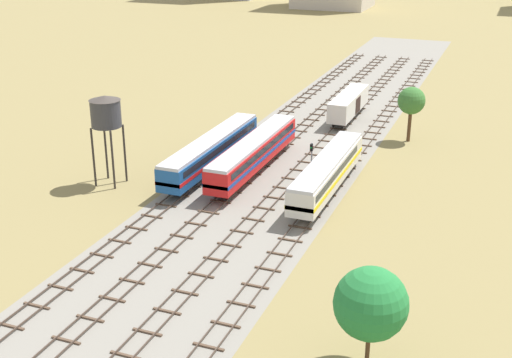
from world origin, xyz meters
TOP-DOWN VIEW (x-y plane):
  - ground_plane at (0.00, 56.00)m, footprint 480.00×480.00m
  - ballast_bed at (0.00, 56.00)m, footprint 18.73×176.00m
  - track_far_left at (-7.37, 57.00)m, footprint 2.40×126.00m
  - track_left at (-2.46, 57.00)m, footprint 2.40×126.00m
  - track_centre_left at (2.46, 57.00)m, footprint 2.40×126.00m
  - track_centre at (7.37, 57.00)m, footprint 2.40×126.00m
  - diesel_railcar_centre_nearest at (7.37, 41.00)m, footprint 2.96×20.50m
  - passenger_coach_far_left_near at (-7.37, 42.97)m, footprint 2.96×22.00m
  - passenger_coach_left_mid at (-2.46, 44.18)m, footprint 2.96×22.00m
  - freight_boxcar_centre_left_midfar at (2.46, 69.95)m, footprint 2.87×14.00m
  - water_tower at (-16.21, 34.92)m, footprint 3.48×3.48m
  - signal_post_nearest at (4.91, 43.00)m, footprint 0.28×0.47m
  - lineside_tree_0 at (18.21, 12.39)m, footprint 4.94×4.94m
  - lineside_tree_1 at (12.59, 62.68)m, footprint 3.64×3.64m

SIDE VIEW (x-z plane):
  - ground_plane at x=0.00m, z-range 0.00..0.00m
  - ballast_bed at x=0.00m, z-range 0.00..0.01m
  - track_far_left at x=-7.37m, z-range -0.01..0.28m
  - track_left at x=-2.46m, z-range -0.01..0.28m
  - track_centre_left at x=2.46m, z-range -0.01..0.28m
  - track_centre at x=7.37m, z-range -0.01..0.28m
  - freight_boxcar_centre_left_midfar at x=2.46m, z-range 0.65..4.25m
  - diesel_railcar_centre_nearest at x=7.37m, z-range 0.70..4.50m
  - passenger_coach_far_left_near at x=-7.37m, z-range 0.71..4.51m
  - passenger_coach_left_mid at x=-2.46m, z-range 0.71..4.51m
  - signal_post_nearest at x=4.91m, z-range 0.69..5.56m
  - lineside_tree_0 at x=18.21m, z-range 1.22..8.62m
  - lineside_tree_1 at x=12.59m, z-range 1.83..9.25m
  - water_tower at x=-16.21m, z-range 3.18..13.40m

